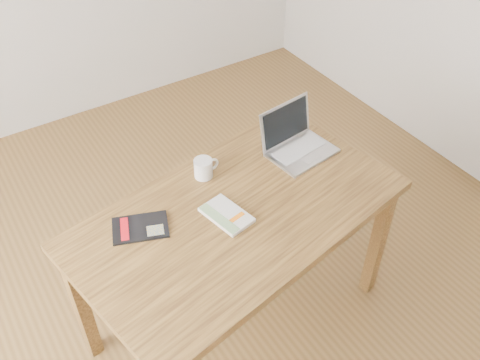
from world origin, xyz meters
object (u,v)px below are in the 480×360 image
white_guidebook (226,215)px  laptop (296,142)px  black_guidebook (140,228)px  coffee_mug (204,168)px  desk (238,226)px

white_guidebook → laptop: laptop is taller
black_guidebook → laptop: bearing=-64.1°
white_guidebook → coffee_mug: 0.27m
desk → white_guidebook: (-0.05, -0.00, 0.10)m
white_guidebook → coffee_mug: (0.05, 0.27, 0.04)m
desk → white_guidebook: size_ratio=6.42×
desk → coffee_mug: size_ratio=12.46×
white_guidebook → black_guidebook: white_guidebook is taller
black_guidebook → coffee_mug: 0.40m
white_guidebook → desk: bearing=-9.1°
laptop → black_guidebook: bearing=177.8°
laptop → coffee_mug: laptop is taller
desk → coffee_mug: coffee_mug is taller
white_guidebook → laptop: size_ratio=0.71×
desk → coffee_mug: (-0.01, 0.26, 0.14)m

